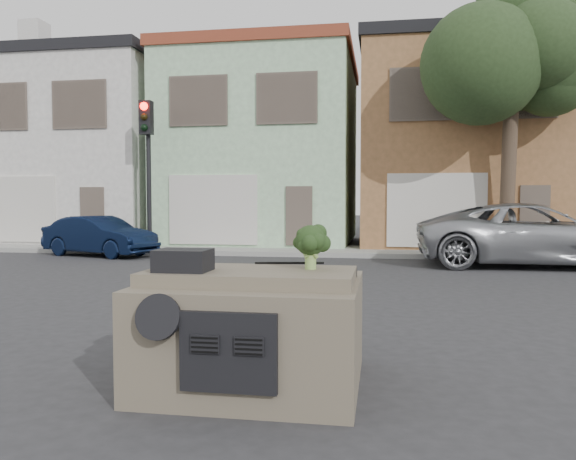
% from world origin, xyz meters
% --- Properties ---
extents(ground_plane, '(120.00, 120.00, 0.00)m').
position_xyz_m(ground_plane, '(0.00, 0.00, 0.00)').
color(ground_plane, '#303033').
rests_on(ground_plane, ground).
extents(sidewalk, '(40.00, 3.00, 0.15)m').
position_xyz_m(sidewalk, '(0.00, 10.50, 0.07)').
color(sidewalk, gray).
rests_on(sidewalk, ground).
extents(townhouse_white, '(7.20, 8.20, 7.55)m').
position_xyz_m(townhouse_white, '(-11.00, 14.50, 3.77)').
color(townhouse_white, silver).
rests_on(townhouse_white, ground).
extents(townhouse_mint, '(7.20, 8.20, 7.55)m').
position_xyz_m(townhouse_mint, '(-3.50, 14.50, 3.77)').
color(townhouse_mint, '#ACD7A9').
rests_on(townhouse_mint, ground).
extents(townhouse_tan, '(7.20, 8.20, 7.55)m').
position_xyz_m(townhouse_tan, '(4.00, 14.50, 3.77)').
color(townhouse_tan, '#96663E').
rests_on(townhouse_tan, ground).
extents(navy_sedan, '(4.09, 2.46, 1.27)m').
position_xyz_m(navy_sedan, '(-7.65, 8.38, 0.00)').
color(navy_sedan, black).
rests_on(navy_sedan, ground).
extents(silver_pickup, '(6.11, 2.82, 1.70)m').
position_xyz_m(silver_pickup, '(5.23, 7.68, 0.00)').
color(silver_pickup, '#A3A5AB').
rests_on(silver_pickup, ground).
extents(traffic_signal, '(0.40, 0.40, 5.10)m').
position_xyz_m(traffic_signal, '(-6.50, 9.50, 2.55)').
color(traffic_signal, black).
rests_on(traffic_signal, ground).
extents(tree_near, '(4.40, 4.00, 8.50)m').
position_xyz_m(tree_near, '(5.00, 9.80, 4.25)').
color(tree_near, '#293E1E').
rests_on(tree_near, ground).
extents(car_dashboard, '(2.00, 1.80, 1.12)m').
position_xyz_m(car_dashboard, '(0.00, -3.00, 0.56)').
color(car_dashboard, '#695F4D').
rests_on(car_dashboard, ground).
extents(instrument_hump, '(0.48, 0.38, 0.20)m').
position_xyz_m(instrument_hump, '(-0.58, -3.35, 1.22)').
color(instrument_hump, black).
rests_on(instrument_hump, car_dashboard).
extents(wiper_arm, '(0.69, 0.15, 0.02)m').
position_xyz_m(wiper_arm, '(0.28, -2.62, 1.13)').
color(wiper_arm, black).
rests_on(wiper_arm, car_dashboard).
extents(broccoli, '(0.41, 0.41, 0.42)m').
position_xyz_m(broccoli, '(0.54, -3.01, 1.33)').
color(broccoli, '#1D3014').
rests_on(broccoli, car_dashboard).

